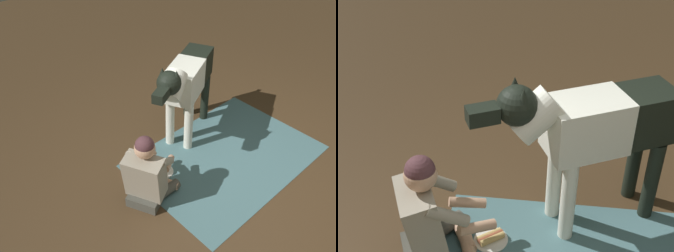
# 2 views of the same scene
# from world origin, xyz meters

# --- Properties ---
(person_sitting_on_floor) EXTENTS (0.70, 0.63, 0.86)m
(person_sitting_on_floor) POSITION_xyz_m (0.98, -0.24, 0.36)
(person_sitting_on_floor) COLOR #484840
(person_sitting_on_floor) RESTS_ON ground
(large_dog) EXTENTS (1.50, 0.83, 1.26)m
(large_dog) POSITION_xyz_m (-0.05, -0.74, 0.82)
(large_dog) COLOR white
(large_dog) RESTS_ON ground
(hot_dog_on_plate) EXTENTS (0.25, 0.25, 0.06)m
(hot_dog_on_plate) POSITION_xyz_m (0.61, -0.42, 0.02)
(hot_dog_on_plate) COLOR white
(hot_dog_on_plate) RESTS_ON ground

